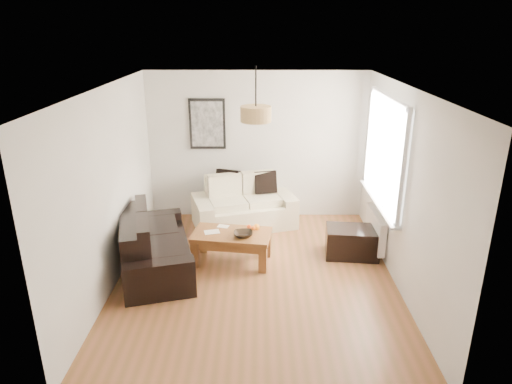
{
  "coord_description": "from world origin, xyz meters",
  "views": [
    {
      "loc": [
        0.04,
        -5.56,
        3.31
      ],
      "look_at": [
        0.0,
        0.6,
        1.05
      ],
      "focal_mm": 32.1,
      "sensor_mm": 36.0,
      "label": 1
    }
  ],
  "objects_px": {
    "sofa_leather": "(155,242)",
    "coffee_table": "(232,247)",
    "ottoman": "(352,242)",
    "loveseat_cream": "(244,203)"
  },
  "relations": [
    {
      "from": "sofa_leather",
      "to": "coffee_table",
      "type": "bearing_deg",
      "value": -94.8
    },
    {
      "from": "sofa_leather",
      "to": "coffee_table",
      "type": "height_order",
      "value": "sofa_leather"
    },
    {
      "from": "loveseat_cream",
      "to": "coffee_table",
      "type": "xyz_separation_m",
      "value": [
        -0.14,
        -1.31,
        -0.19
      ]
    },
    {
      "from": "loveseat_cream",
      "to": "sofa_leather",
      "type": "relative_size",
      "value": 0.91
    },
    {
      "from": "sofa_leather",
      "to": "ottoman",
      "type": "xyz_separation_m",
      "value": [
        2.88,
        0.4,
        -0.18
      ]
    },
    {
      "from": "loveseat_cream",
      "to": "ottoman",
      "type": "xyz_separation_m",
      "value": [
        1.67,
        -1.11,
        -0.2
      ]
    },
    {
      "from": "coffee_table",
      "to": "ottoman",
      "type": "bearing_deg",
      "value": 6.26
    },
    {
      "from": "loveseat_cream",
      "to": "sofa_leather",
      "type": "height_order",
      "value": "loveseat_cream"
    },
    {
      "from": "loveseat_cream",
      "to": "coffee_table",
      "type": "distance_m",
      "value": 1.33
    },
    {
      "from": "sofa_leather",
      "to": "coffee_table",
      "type": "xyz_separation_m",
      "value": [
        1.08,
        0.2,
        -0.17
      ]
    }
  ]
}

